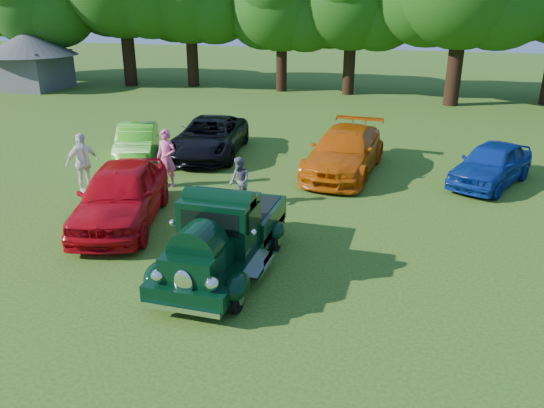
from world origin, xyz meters
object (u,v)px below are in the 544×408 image
(gazebo, at_px, (30,54))
(back_car_orange, at_px, (345,151))
(back_car_blue, at_px, (491,164))
(spectator_pink, at_px, (167,158))
(hero_pickup, at_px, (224,237))
(red_convertible, at_px, (121,194))
(spectator_grey, at_px, (240,181))
(back_car_black, at_px, (209,137))
(spectator_white, at_px, (82,163))
(back_car_lime, at_px, (137,142))

(gazebo, bearing_deg, back_car_orange, -29.13)
(back_car_blue, height_order, spectator_pink, spectator_pink)
(hero_pickup, relative_size, red_convertible, 0.96)
(gazebo, bearing_deg, hero_pickup, -43.75)
(spectator_grey, height_order, gazebo, gazebo)
(back_car_black, bearing_deg, back_car_orange, -17.88)
(back_car_orange, distance_m, back_car_blue, 4.95)
(back_car_black, height_order, spectator_white, spectator_white)
(hero_pickup, relative_size, back_car_black, 0.90)
(back_car_lime, height_order, spectator_white, spectator_white)
(hero_pickup, height_order, gazebo, gazebo)
(back_car_orange, relative_size, back_car_blue, 1.31)
(hero_pickup, xyz_separation_m, back_car_blue, (6.45, 8.23, -0.10))
(back_car_orange, bearing_deg, back_car_black, 175.20)
(spectator_grey, bearing_deg, back_car_blue, 76.69)
(back_car_orange, bearing_deg, spectator_pink, -146.53)
(red_convertible, relative_size, spectator_white, 2.56)
(hero_pickup, xyz_separation_m, spectator_white, (-6.30, 3.80, 0.16))
(back_car_black, distance_m, spectator_white, 5.65)
(hero_pickup, height_order, spectator_pink, spectator_pink)
(spectator_pink, relative_size, gazebo, 0.30)
(back_car_black, relative_size, spectator_white, 2.74)
(back_car_black, height_order, back_car_blue, back_car_black)
(hero_pickup, distance_m, gazebo, 31.06)
(red_convertible, relative_size, gazebo, 0.77)
(spectator_white, bearing_deg, back_car_black, 2.41)
(spectator_pink, distance_m, gazebo, 24.74)
(red_convertible, distance_m, gazebo, 27.16)
(red_convertible, relative_size, spectator_grey, 3.34)
(red_convertible, distance_m, back_car_orange, 8.20)
(hero_pickup, height_order, back_car_lime, hero_pickup)
(spectator_pink, bearing_deg, red_convertible, -81.80)
(red_convertible, distance_m, back_car_blue, 12.03)
(back_car_lime, distance_m, back_car_blue, 13.06)
(back_car_lime, distance_m, spectator_white, 3.97)
(spectator_white, bearing_deg, back_car_orange, -35.08)
(red_convertible, distance_m, spectator_grey, 3.49)
(red_convertible, height_order, gazebo, gazebo)
(hero_pickup, bearing_deg, back_car_lime, 130.48)
(red_convertible, height_order, spectator_pink, spectator_pink)
(back_car_blue, height_order, gazebo, gazebo)
(hero_pickup, height_order, red_convertible, hero_pickup)
(back_car_orange, bearing_deg, gazebo, 154.79)
(back_car_blue, distance_m, spectator_pink, 10.88)
(spectator_pink, relative_size, spectator_grey, 1.30)
(back_car_lime, bearing_deg, hero_pickup, -72.85)
(spectator_pink, bearing_deg, gazebo, 142.49)
(spectator_pink, xyz_separation_m, spectator_white, (-2.35, -1.24, 0.01))
(back_car_black, xyz_separation_m, gazebo, (-18.36, 12.47, 1.66))
(back_car_blue, bearing_deg, back_car_lime, -152.39)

